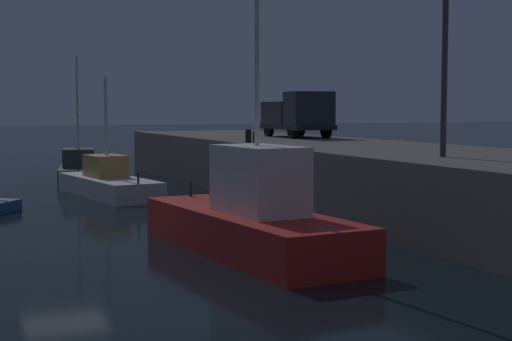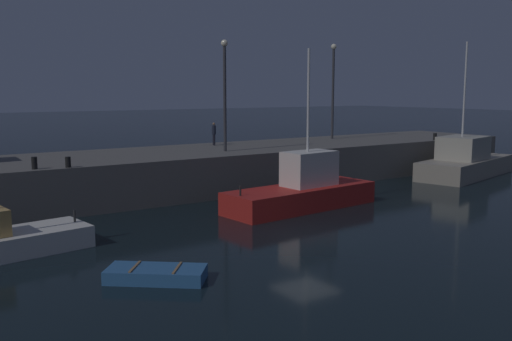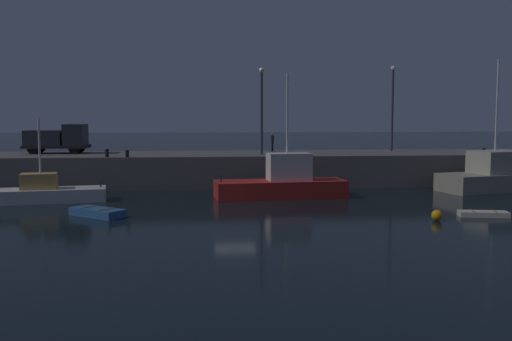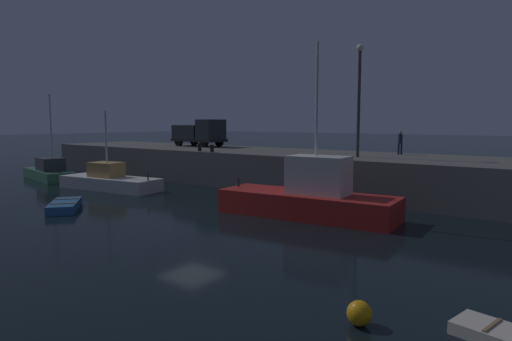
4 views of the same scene
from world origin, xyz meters
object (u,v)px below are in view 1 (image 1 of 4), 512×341
utility_truck (298,114)px  bollard_west (256,138)px  bollard_central (248,136)px  lamp_post_west (445,29)px  fishing_trawler_red (108,183)px  fishing_boat_white (251,219)px  fishing_boat_orange (79,168)px

utility_truck → bollard_west: 8.19m
bollard_central → lamp_post_west: bearing=9.1°
bollard_central → utility_truck: bearing=134.6°
fishing_trawler_red → fishing_boat_white: fishing_boat_white is taller
fishing_trawler_red → bollard_west: bearing=49.1°
fishing_boat_orange → utility_truck: size_ratio=1.39×
lamp_post_west → bollard_west: 11.46m
fishing_boat_orange → bollard_central: fishing_boat_orange is taller
bollard_west → utility_truck: bearing=141.0°
fishing_boat_white → fishing_boat_orange: fishing_boat_white is taller
utility_truck → fishing_boat_orange: bearing=-125.3°
fishing_boat_orange → lamp_post_west: (24.26, 7.54, 6.06)m
fishing_boat_white → bollard_central: size_ratio=15.16×
fishing_boat_white → lamp_post_west: 9.17m
utility_truck → bollard_west: (6.32, -5.12, -0.98)m
fishing_trawler_red → bollard_central: fishing_trawler_red is taller
fishing_trawler_red → bollard_west: fishing_trawler_red is taller
bollard_west → bollard_central: 1.59m
fishing_trawler_red → utility_truck: bearing=98.1°
lamp_post_west → utility_truck: 17.36m
fishing_boat_white → utility_truck: fishing_boat_white is taller
lamp_post_west → utility_truck: (-16.87, 2.90, -2.91)m
bollard_central → fishing_boat_orange: bearing=-155.2°
utility_truck → bollard_west: size_ratio=9.70×
fishing_boat_white → utility_truck: (-17.59, 10.02, 2.83)m
fishing_boat_orange → bollard_west: 14.86m
fishing_boat_orange → utility_truck: 13.17m
lamp_post_west → bollard_west: lamp_post_west is taller
fishing_boat_white → bollard_west: bearing=156.5°
fishing_trawler_red → fishing_boat_white: size_ratio=0.87×
fishing_trawler_red → fishing_boat_orange: bearing=178.5°
fishing_boat_orange → bollard_west: (13.71, 5.32, 2.17)m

